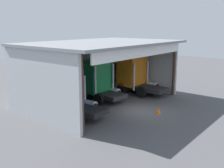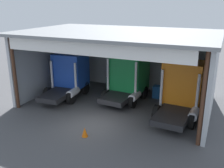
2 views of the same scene
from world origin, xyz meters
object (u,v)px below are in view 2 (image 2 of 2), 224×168
Objects in this scene: oil_drum at (109,83)px; tool_cart at (159,92)px; truck_orange_center_left_bay at (182,89)px; traffic_cone at (85,132)px; truck_blue_center_right_bay at (69,75)px; truck_green_right_bay at (128,75)px.

oil_drum is 4.78m from tool_cart.
truck_orange_center_left_bay reaches higher than traffic_cone.
truck_blue_center_right_bay is 4.78m from truck_green_right_bay.
traffic_cone is at bearing -87.00° from truck_green_right_bay.
truck_green_right_bay is 8.62× the size of traffic_cone.
truck_green_right_bay reaches higher than truck_blue_center_right_bay.
truck_blue_center_right_bay is at bearing 129.64° from traffic_cone.
truck_orange_center_left_bay is at bearing -4.46° from truck_blue_center_right_bay.
truck_orange_center_left_bay is 7.76m from oil_drum.
truck_green_right_bay is (4.61, 1.23, 0.16)m from truck_blue_center_right_bay.
oil_drum reaches higher than traffic_cone.
oil_drum is 0.95× the size of tool_cart.
truck_green_right_bay is 3.49m from oil_drum.
tool_cart is (2.22, 1.20, -1.45)m from truck_green_right_bay.
truck_green_right_bay is at bearing 11.46° from truck_blue_center_right_bay.
truck_green_right_bay reaches higher than tool_cart.
truck_orange_center_left_bay reaches higher than tool_cart.
traffic_cone is at bearing -106.32° from tool_cart.
truck_blue_center_right_bay is 4.02m from oil_drum.
oil_drum is at bearing 105.66° from traffic_cone.
truck_blue_center_right_bay is 7.36m from tool_cart.
truck_blue_center_right_bay is at bearing -160.46° from tool_cart.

